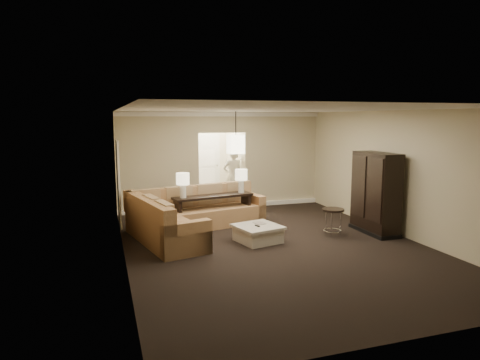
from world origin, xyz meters
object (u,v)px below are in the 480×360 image
object	(u,v)px
sectional_sofa	(190,216)
armoire	(375,195)
console_table	(213,208)
person	(233,174)
coffee_table	(258,233)
drink_table	(333,216)

from	to	relation	value
sectional_sofa	armoire	size ratio (longest dim) A/B	1.86
console_table	armoire	size ratio (longest dim) A/B	1.10
armoire	person	world-z (taller)	person
sectional_sofa	armoire	world-z (taller)	armoire
coffee_table	armoire	xyz separation A→B (m)	(2.82, -0.14, 0.71)
armoire	sectional_sofa	bearing A→B (deg)	162.04
coffee_table	drink_table	xyz separation A→B (m)	(1.77, -0.06, 0.26)
armoire	drink_table	bearing A→B (deg)	175.68
drink_table	sectional_sofa	bearing A→B (deg)	157.70
console_table	drink_table	world-z (taller)	console_table
armoire	drink_table	distance (m)	1.14
sectional_sofa	console_table	distance (m)	0.79
person	coffee_table	bearing A→B (deg)	82.31
coffee_table	armoire	distance (m)	2.91
drink_table	person	bearing A→B (deg)	105.13
console_table	sectional_sofa	bearing A→B (deg)	-158.28
drink_table	person	world-z (taller)	person
armoire	person	distance (m)	4.67
coffee_table	person	bearing A→B (deg)	80.45
person	console_table	bearing A→B (deg)	64.60
coffee_table	person	size ratio (longest dim) A/B	0.56
sectional_sofa	person	world-z (taller)	person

